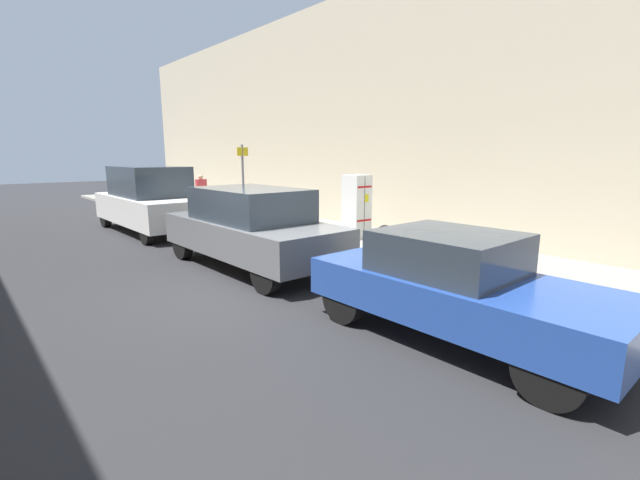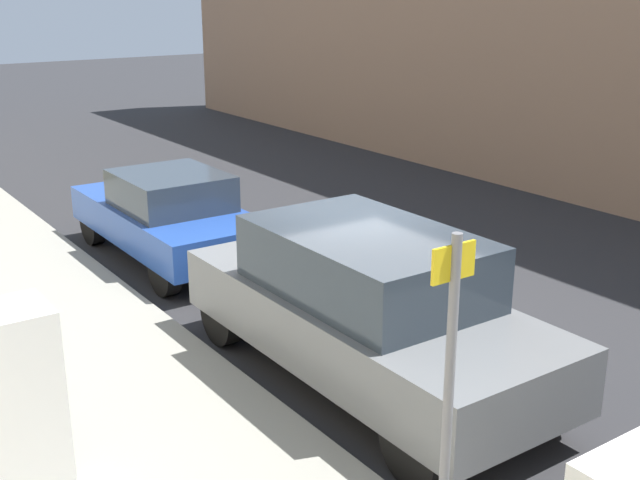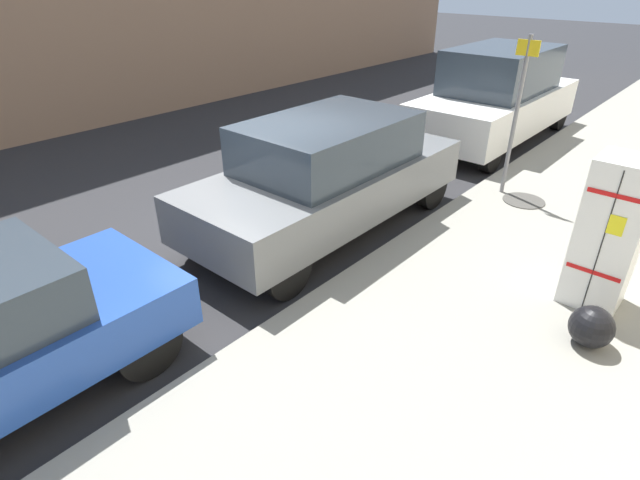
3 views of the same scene
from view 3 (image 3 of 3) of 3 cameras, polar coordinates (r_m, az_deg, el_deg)
name	(u,v)px [view 3 (image 3 of 3)]	position (r m, az deg, el deg)	size (l,w,h in m)	color
ground_plane	(249,236)	(7.87, -8.13, 0.42)	(80.00, 80.00, 0.00)	#28282B
sidewalk_slab	(503,349)	(5.87, 20.16, -11.66)	(4.47, 44.00, 0.13)	gray
discarded_refrigerator	(609,234)	(6.55, 30.15, 0.55)	(0.64, 0.62, 1.81)	white
manhole_cover	(524,201)	(9.37, 22.26, 4.19)	(0.70, 0.70, 0.02)	#47443F
street_sign_post	(517,110)	(9.19, 21.58, 13.69)	(0.36, 0.07, 2.65)	slate
trash_bag	(591,327)	(6.08, 28.60, -8.71)	(0.46, 0.46, 0.46)	black
parked_van_white	(497,96)	(12.73, 19.59, 15.20)	(2.02, 5.20, 2.13)	silver
parked_suv_gray	(328,174)	(7.68, 0.92, 7.55)	(1.92, 4.80, 1.77)	slate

